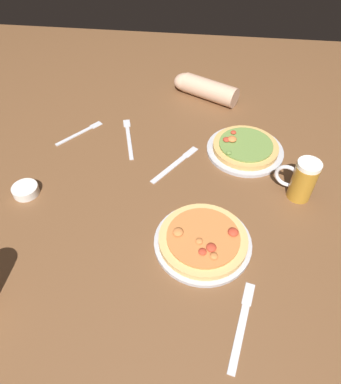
{
  "coord_description": "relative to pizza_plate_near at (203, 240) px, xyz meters",
  "views": [
    {
      "loc": [
        0.09,
        -0.73,
        0.81
      ],
      "look_at": [
        0.0,
        0.0,
        0.02
      ],
      "focal_mm": 32.98,
      "sensor_mm": 36.0,
      "label": 1
    }
  ],
  "objects": [
    {
      "name": "knife_spare",
      "position": [
        0.1,
        -0.22,
        -0.01
      ],
      "size": [
        0.07,
        0.23,
        0.01
      ],
      "color": "silver",
      "rests_on": "ground_plane"
    },
    {
      "name": "knife_right",
      "position": [
        -0.11,
        0.31,
        -0.01
      ],
      "size": [
        0.15,
        0.2,
        0.01
      ],
      "color": "silver",
      "rests_on": "ground_plane"
    },
    {
      "name": "fork_left",
      "position": [
        -0.48,
        0.44,
        -0.01
      ],
      "size": [
        0.14,
        0.17,
        0.01
      ],
      "color": "silver",
      "rests_on": "ground_plane"
    },
    {
      "name": "ramekin_sauce",
      "position": [
        -0.56,
        0.13,
        -0.0
      ],
      "size": [
        0.08,
        0.08,
        0.03
      ],
      "primitive_type": "cylinder",
      "color": "silver",
      "rests_on": "ground_plane"
    },
    {
      "name": "beer_mug_amber",
      "position": [
        0.28,
        0.22,
        0.05
      ],
      "size": [
        0.12,
        0.08,
        0.14
      ],
      "color": "#B27A23",
      "rests_on": "ground_plane"
    },
    {
      "name": "fork_spare",
      "position": [
        -0.3,
        0.44,
        -0.01
      ],
      "size": [
        0.08,
        0.23,
        0.01
      ],
      "color": "silver",
      "rests_on": "ground_plane"
    },
    {
      "name": "diner_arm",
      "position": [
        -0.04,
        0.75,
        0.02
      ],
      "size": [
        0.28,
        0.18,
        0.08
      ],
      "color": "tan",
      "rests_on": "ground_plane"
    },
    {
      "name": "pizza_plate_near",
      "position": [
        0.0,
        0.0,
        0.0
      ],
      "size": [
        0.27,
        0.27,
        0.05
      ],
      "color": "#B2B2B7",
      "rests_on": "ground_plane"
    },
    {
      "name": "pizza_plate_far",
      "position": [
        0.12,
        0.41,
        -0.0
      ],
      "size": [
        0.27,
        0.27,
        0.05
      ],
      "color": "#B2B2B7",
      "rests_on": "ground_plane"
    },
    {
      "name": "ground_plane",
      "position": [
        -0.11,
        0.17,
        -0.03
      ],
      "size": [
        2.4,
        2.4,
        0.03
      ],
      "primitive_type": "cube",
      "color": "brown"
    }
  ]
}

